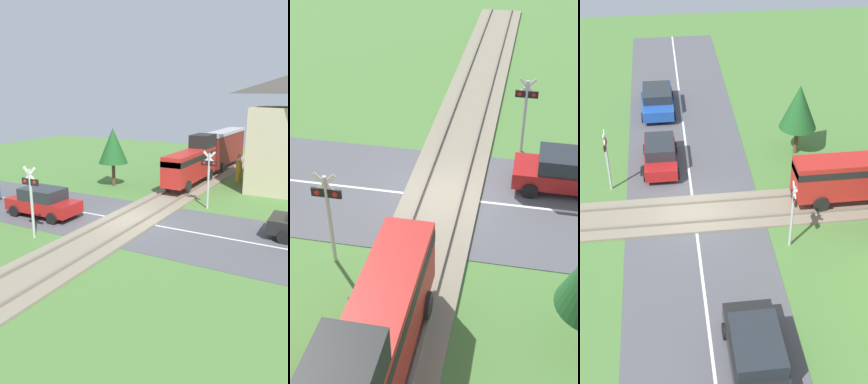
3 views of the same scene
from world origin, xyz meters
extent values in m
plane|color=#4C7A38|center=(0.00, 0.00, 0.00)|extent=(60.00, 60.00, 0.00)
cube|color=#515156|center=(0.00, 0.00, 0.01)|extent=(48.00, 6.40, 0.02)
cube|color=silver|center=(0.00, 0.00, 0.02)|extent=(48.00, 0.12, 0.00)
cube|color=gray|center=(0.00, 0.00, 0.06)|extent=(2.80, 48.00, 0.12)
cube|color=slate|center=(-0.72, 0.00, 0.18)|extent=(0.10, 48.00, 0.12)
cube|color=slate|center=(0.72, 0.00, 0.18)|extent=(0.10, 48.00, 0.12)
cube|color=red|center=(0.00, 7.95, 1.57)|extent=(1.35, 6.56, 1.90)
cube|color=black|center=(0.00, 7.95, 2.09)|extent=(1.37, 6.56, 0.36)
cube|color=black|center=(0.00, 10.18, 2.97)|extent=(1.35, 2.10, 0.90)
cylinder|color=black|center=(-0.72, 5.85, 0.62)|extent=(0.14, 0.76, 0.76)
cylinder|color=black|center=(0.72, 5.85, 0.62)|extent=(0.14, 0.76, 0.76)
cylinder|color=black|center=(-0.72, 10.05, 0.62)|extent=(0.14, 0.76, 0.76)
cylinder|color=black|center=(0.72, 10.05, 0.62)|extent=(0.14, 0.76, 0.76)
cube|color=maroon|center=(0.00, 15.50, 1.82)|extent=(1.35, 7.73, 2.40)
cube|color=#BCBCC1|center=(0.00, 15.50, 3.14)|extent=(1.41, 7.73, 0.24)
cylinder|color=black|center=(-0.72, 13.02, 0.62)|extent=(0.14, 0.76, 0.76)
cylinder|color=black|center=(0.72, 13.02, 0.62)|extent=(0.14, 0.76, 0.76)
cylinder|color=black|center=(-0.72, 17.97, 0.62)|extent=(0.14, 0.76, 0.76)
cylinder|color=black|center=(0.72, 17.97, 0.62)|extent=(0.14, 0.76, 0.76)
cube|color=#A81919|center=(-4.41, -1.44, 0.61)|extent=(3.92, 1.64, 0.61)
cube|color=#23282D|center=(-4.41, -1.44, 1.21)|extent=(2.15, 1.51, 0.59)
cylinder|color=black|center=(-3.14, -0.62, 0.30)|extent=(0.60, 0.18, 0.60)
cylinder|color=black|center=(-3.14, -2.26, 0.30)|extent=(0.60, 0.18, 0.60)
cylinder|color=black|center=(-5.68, -0.62, 0.30)|extent=(0.60, 0.18, 0.60)
cylinder|color=black|center=(-5.68, -2.26, 0.30)|extent=(0.60, 0.18, 0.60)
cylinder|color=black|center=(7.24, 0.54, 0.30)|extent=(0.60, 0.18, 0.60)
cylinder|color=#B7B7B7|center=(-2.63, -3.97, 1.56)|extent=(0.12, 0.12, 3.11)
cube|color=black|center=(-2.63, -3.97, 2.55)|extent=(0.90, 0.08, 0.28)
sphere|color=red|center=(-2.90, -3.97, 2.55)|extent=(0.18, 0.18, 0.18)
sphere|color=red|center=(-2.36, -3.97, 2.55)|extent=(0.18, 0.18, 0.18)
cube|color=silver|center=(-2.63, -3.97, 2.86)|extent=(0.72, 0.04, 0.72)
cube|color=silver|center=(-2.63, -3.97, 2.86)|extent=(0.72, 0.04, 0.72)
cylinder|color=#B7B7B7|center=(2.63, 3.97, 1.56)|extent=(0.12, 0.12, 3.11)
cube|color=black|center=(2.63, 3.97, 2.55)|extent=(0.90, 0.08, 0.28)
sphere|color=red|center=(2.90, 3.97, 2.55)|extent=(0.18, 0.18, 0.18)
sphere|color=red|center=(2.36, 3.97, 2.55)|extent=(0.18, 0.18, 0.18)
cube|color=silver|center=(2.63, 3.97, 2.86)|extent=(0.72, 0.04, 0.72)
cube|color=silver|center=(2.63, 3.97, 2.86)|extent=(0.72, 0.04, 0.72)
cube|color=#472D1E|center=(3.57, 10.40, 1.05)|extent=(0.06, 1.10, 2.10)
cylinder|color=gold|center=(2.41, 11.37, 0.75)|extent=(0.44, 0.44, 1.49)
sphere|color=beige|center=(2.41, 11.37, 1.63)|extent=(0.27, 0.27, 0.27)
cylinder|color=brown|center=(-4.89, 5.97, 0.80)|extent=(0.24, 0.24, 1.61)
cone|color=#1E5623|center=(-4.89, 5.97, 2.80)|extent=(2.00, 2.00, 2.40)
camera|label=1|loc=(9.11, -15.31, 6.17)|focal=35.00mm
camera|label=2|loc=(-2.82, 15.66, 11.21)|focal=50.00mm
camera|label=3|loc=(19.72, -1.02, 15.60)|focal=50.00mm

